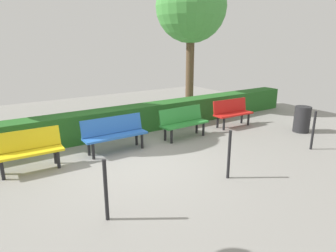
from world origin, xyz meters
The scene contains 11 objects.
ground_plane centered at (0.00, 0.00, 0.00)m, with size 17.23×17.23×0.00m, color gray.
bench_red centered at (-4.02, -0.81, 0.48)m, with size 1.38×0.51×0.86m.
bench_green centered at (-2.00, -0.74, 0.48)m, with size 1.46×0.50×0.86m.
bench_blue centered at (0.07, -0.82, 0.48)m, with size 1.60×0.47×0.86m.
bench_yellow centered at (2.06, -0.78, 0.48)m, with size 1.38×0.50×0.86m.
hedge_row centered at (-0.92, -2.03, 0.40)m, with size 13.23×0.65×0.79m, color #266023.
tree_near centered at (-4.30, -3.42, 3.85)m, with size 2.61×2.61×5.19m.
railing_post_near centered at (-4.13, 1.87, 0.50)m, with size 0.06×0.06×1.00m, color black.
railing_post_mid centered at (-1.17, 1.87, 0.50)m, with size 0.06×0.06×1.00m, color black.
railing_post_far centered at (1.42, 1.87, 0.50)m, with size 0.06×0.06×1.00m, color black.
trash_bin centered at (-5.31, 0.83, 0.39)m, with size 0.47×0.47×0.78m, color #262628.
Camera 1 is at (2.88, 5.72, 2.66)m, focal length 31.59 mm.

